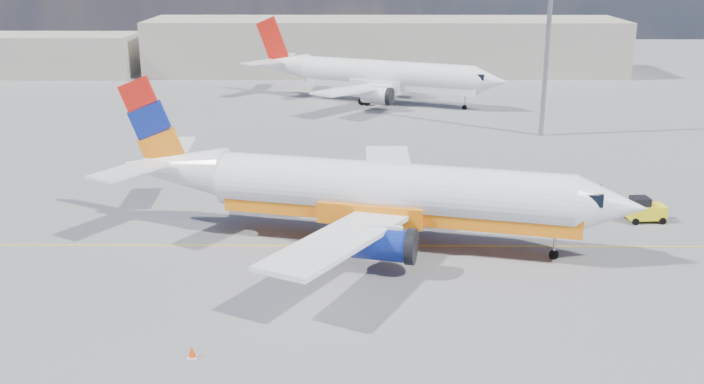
{
  "coord_description": "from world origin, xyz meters",
  "views": [
    {
      "loc": [
        0.88,
        -43.62,
        18.22
      ],
      "look_at": [
        0.57,
        3.32,
        3.5
      ],
      "focal_mm": 40.0,
      "sensor_mm": 36.0,
      "label": 1
    }
  ],
  "objects_px": {
    "main_jet": "(374,192)",
    "traffic_cone": "(192,352)",
    "second_jet": "(379,76)",
    "gse_tug": "(645,210)"
  },
  "relations": [
    {
      "from": "second_jet",
      "to": "traffic_cone",
      "type": "bearing_deg",
      "value": -76.07
    },
    {
      "from": "second_jet",
      "to": "traffic_cone",
      "type": "xyz_separation_m",
      "value": [
        -10.3,
        -62.43,
        -3.0
      ]
    },
    {
      "from": "main_jet",
      "to": "gse_tug",
      "type": "distance_m",
      "value": 19.45
    },
    {
      "from": "second_jet",
      "to": "gse_tug",
      "type": "height_order",
      "value": "second_jet"
    },
    {
      "from": "gse_tug",
      "to": "traffic_cone",
      "type": "bearing_deg",
      "value": -150.48
    },
    {
      "from": "main_jet",
      "to": "traffic_cone",
      "type": "xyz_separation_m",
      "value": [
        -8.73,
        -14.8,
        -3.14
      ]
    },
    {
      "from": "gse_tug",
      "to": "traffic_cone",
      "type": "relative_size",
      "value": 4.38
    },
    {
      "from": "main_jet",
      "to": "traffic_cone",
      "type": "height_order",
      "value": "main_jet"
    },
    {
      "from": "second_jet",
      "to": "traffic_cone",
      "type": "relative_size",
      "value": 53.94
    },
    {
      "from": "gse_tug",
      "to": "second_jet",
      "type": "bearing_deg",
      "value": 106.53
    }
  ]
}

